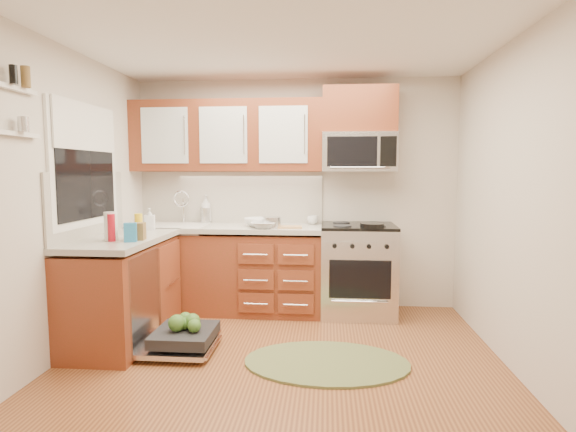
# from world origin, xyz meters

# --- Properties ---
(floor) EXTENTS (3.50, 3.50, 0.00)m
(floor) POSITION_xyz_m (0.00, 0.00, 0.00)
(floor) COLOR brown
(floor) RESTS_ON ground
(ceiling) EXTENTS (3.50, 3.50, 0.00)m
(ceiling) POSITION_xyz_m (0.00, 0.00, 2.50)
(ceiling) COLOR white
(ceiling) RESTS_ON ground
(wall_back) EXTENTS (3.50, 0.04, 2.50)m
(wall_back) POSITION_xyz_m (0.00, 1.75, 1.25)
(wall_back) COLOR beige
(wall_back) RESTS_ON ground
(wall_front) EXTENTS (3.50, 0.04, 2.50)m
(wall_front) POSITION_xyz_m (0.00, -1.75, 1.25)
(wall_front) COLOR beige
(wall_front) RESTS_ON ground
(wall_left) EXTENTS (0.04, 3.50, 2.50)m
(wall_left) POSITION_xyz_m (-1.75, 0.00, 1.25)
(wall_left) COLOR beige
(wall_left) RESTS_ON ground
(wall_right) EXTENTS (0.04, 3.50, 2.50)m
(wall_right) POSITION_xyz_m (1.75, 0.00, 1.25)
(wall_right) COLOR beige
(wall_right) RESTS_ON ground
(base_cabinet_back) EXTENTS (2.05, 0.60, 0.85)m
(base_cabinet_back) POSITION_xyz_m (-0.73, 1.45, 0.42)
(base_cabinet_back) COLOR brown
(base_cabinet_back) RESTS_ON ground
(base_cabinet_left) EXTENTS (0.60, 1.25, 0.85)m
(base_cabinet_left) POSITION_xyz_m (-1.45, 0.52, 0.42)
(base_cabinet_left) COLOR brown
(base_cabinet_left) RESTS_ON ground
(countertop_back) EXTENTS (2.07, 0.64, 0.05)m
(countertop_back) POSITION_xyz_m (-0.72, 1.44, 0.90)
(countertop_back) COLOR #B1ABA1
(countertop_back) RESTS_ON base_cabinet_back
(countertop_left) EXTENTS (0.64, 1.27, 0.05)m
(countertop_left) POSITION_xyz_m (-1.44, 0.53, 0.90)
(countertop_left) COLOR #B1ABA1
(countertop_left) RESTS_ON base_cabinet_left
(backsplash_back) EXTENTS (2.05, 0.02, 0.57)m
(backsplash_back) POSITION_xyz_m (-0.73, 1.74, 1.21)
(backsplash_back) COLOR #B8B1A5
(backsplash_back) RESTS_ON ground
(backsplash_left) EXTENTS (0.02, 1.25, 0.57)m
(backsplash_left) POSITION_xyz_m (-1.74, 0.52, 1.21)
(backsplash_left) COLOR #B8B1A5
(backsplash_left) RESTS_ON ground
(upper_cabinets) EXTENTS (2.05, 0.35, 0.75)m
(upper_cabinets) POSITION_xyz_m (-0.73, 1.57, 1.88)
(upper_cabinets) COLOR brown
(upper_cabinets) RESTS_ON ground
(cabinet_over_mw) EXTENTS (0.76, 0.35, 0.47)m
(cabinet_over_mw) POSITION_xyz_m (0.68, 1.57, 2.13)
(cabinet_over_mw) COLOR brown
(cabinet_over_mw) RESTS_ON ground
(range) EXTENTS (0.76, 0.64, 0.95)m
(range) POSITION_xyz_m (0.68, 1.43, 0.47)
(range) COLOR silver
(range) RESTS_ON ground
(microwave) EXTENTS (0.76, 0.38, 0.40)m
(microwave) POSITION_xyz_m (0.68, 1.55, 1.70)
(microwave) COLOR silver
(microwave) RESTS_ON ground
(sink) EXTENTS (0.62, 0.50, 0.26)m
(sink) POSITION_xyz_m (-1.25, 1.42, 0.80)
(sink) COLOR white
(sink) RESTS_ON ground
(dishwasher) EXTENTS (0.70, 0.60, 0.20)m
(dishwasher) POSITION_xyz_m (-0.86, 0.30, 0.10)
(dishwasher) COLOR silver
(dishwasher) RESTS_ON ground
(window) EXTENTS (0.03, 1.05, 1.05)m
(window) POSITION_xyz_m (-1.74, 0.50, 1.55)
(window) COLOR white
(window) RESTS_ON ground
(window_blind) EXTENTS (0.02, 0.96, 0.40)m
(window_blind) POSITION_xyz_m (-1.71, 0.50, 1.88)
(window_blind) COLOR white
(window_blind) RESTS_ON ground
(shelf_upper) EXTENTS (0.04, 0.40, 0.03)m
(shelf_upper) POSITION_xyz_m (-1.72, -0.35, 2.05)
(shelf_upper) COLOR white
(shelf_upper) RESTS_ON ground
(shelf_lower) EXTENTS (0.04, 0.40, 0.03)m
(shelf_lower) POSITION_xyz_m (-1.72, -0.35, 1.75)
(shelf_lower) COLOR white
(shelf_lower) RESTS_ON ground
(rug) EXTENTS (1.33, 0.89, 0.02)m
(rug) POSITION_xyz_m (0.36, 0.16, 0.01)
(rug) COLOR #60673B
(rug) RESTS_ON ground
(skillet) EXTENTS (0.24, 0.24, 0.04)m
(skillet) POSITION_xyz_m (0.80, 1.20, 0.97)
(skillet) COLOR black
(skillet) RESTS_ON range
(stock_pot) EXTENTS (0.24, 0.24, 0.11)m
(stock_pot) POSITION_xyz_m (-0.21, 1.28, 0.98)
(stock_pot) COLOR silver
(stock_pot) RESTS_ON countertop_back
(cutting_board) EXTENTS (0.26, 0.18, 0.02)m
(cutting_board) POSITION_xyz_m (-0.03, 1.30, 0.93)
(cutting_board) COLOR #A67B4B
(cutting_board) RESTS_ON countertop_back
(canister) EXTENTS (0.14, 0.14, 0.17)m
(canister) POSITION_xyz_m (-1.00, 1.65, 1.01)
(canister) COLOR silver
(canister) RESTS_ON countertop_back
(paper_towel_roll) EXTENTS (0.13, 0.13, 0.24)m
(paper_towel_roll) POSITION_xyz_m (-1.45, 0.34, 1.04)
(paper_towel_roll) COLOR white
(paper_towel_roll) RESTS_ON countertop_left
(mustard_bottle) EXTENTS (0.09, 0.09, 0.21)m
(mustard_bottle) POSITION_xyz_m (-1.27, 0.50, 1.03)
(mustard_bottle) COLOR yellow
(mustard_bottle) RESTS_ON countertop_left
(red_bottle) EXTENTS (0.08, 0.08, 0.23)m
(red_bottle) POSITION_xyz_m (-1.41, 0.29, 1.04)
(red_bottle) COLOR #AC0E1C
(red_bottle) RESTS_ON countertop_left
(wooden_box) EXTENTS (0.16, 0.12, 0.14)m
(wooden_box) POSITION_xyz_m (-1.25, 0.39, 1.00)
(wooden_box) COLOR brown
(wooden_box) RESTS_ON countertop_left
(blue_carton) EXTENTS (0.11, 0.09, 0.16)m
(blue_carton) POSITION_xyz_m (-1.25, 0.28, 1.00)
(blue_carton) COLOR teal
(blue_carton) RESTS_ON countertop_left
(bowl_a) EXTENTS (0.28, 0.28, 0.06)m
(bowl_a) POSITION_xyz_m (-0.28, 1.25, 0.96)
(bowl_a) COLOR #999999
(bowl_a) RESTS_ON countertop_back
(bowl_b) EXTENTS (0.36, 0.36, 0.09)m
(bowl_b) POSITION_xyz_m (-0.37, 1.39, 0.97)
(bowl_b) COLOR #999999
(bowl_b) RESTS_ON countertop_back
(cup) EXTENTS (0.15, 0.15, 0.09)m
(cup) POSITION_xyz_m (0.20, 1.64, 0.97)
(cup) COLOR #999999
(cup) RESTS_ON countertop_back
(soap_bottle_a) EXTENTS (0.16, 0.16, 0.31)m
(soap_bottle_a) POSITION_xyz_m (-1.00, 1.68, 1.08)
(soap_bottle_a) COLOR #999999
(soap_bottle_a) RESTS_ON countertop_back
(soap_bottle_b) EXTENTS (0.12, 0.12, 0.21)m
(soap_bottle_b) POSITION_xyz_m (-1.40, 1.05, 1.03)
(soap_bottle_b) COLOR #999999
(soap_bottle_b) RESTS_ON countertop_left
(soap_bottle_c) EXTENTS (0.14, 0.14, 0.15)m
(soap_bottle_c) POSITION_xyz_m (-1.45, 0.89, 1.00)
(soap_bottle_c) COLOR #999999
(soap_bottle_c) RESTS_ON countertop_left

